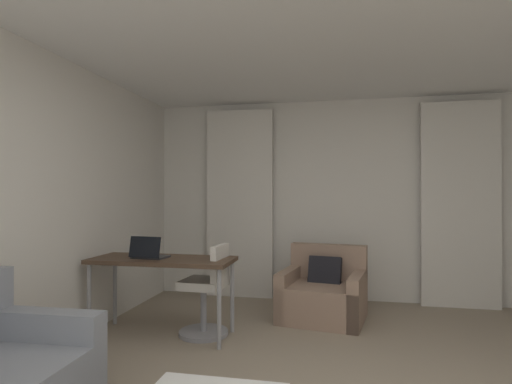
% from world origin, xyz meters
% --- Properties ---
extents(wall_window, '(5.12, 0.06, 2.60)m').
position_xyz_m(wall_window, '(0.00, 3.03, 1.30)').
color(wall_window, silver).
rests_on(wall_window, ground).
extents(curtain_left_panel, '(0.90, 0.06, 2.50)m').
position_xyz_m(curtain_left_panel, '(-1.38, 2.90, 1.25)').
color(curtain_left_panel, silver).
rests_on(curtain_left_panel, ground).
extents(curtain_right_panel, '(0.90, 0.06, 2.50)m').
position_xyz_m(curtain_right_panel, '(1.38, 2.90, 1.25)').
color(curtain_right_panel, silver).
rests_on(curtain_right_panel, ground).
extents(armchair, '(0.99, 0.92, 0.79)m').
position_xyz_m(armchair, '(-0.23, 2.12, 0.27)').
color(armchair, '#997A66').
rests_on(armchair, ground).
extents(desk, '(1.38, 0.56, 0.75)m').
position_xyz_m(desk, '(-1.75, 1.28, 0.68)').
color(desk, '#4C3828').
rests_on(desk, ground).
extents(desk_chair, '(0.48, 0.48, 0.88)m').
position_xyz_m(desk_chair, '(-1.32, 1.37, 0.39)').
color(desk_chair, gray).
rests_on(desk_chair, ground).
extents(laptop, '(0.34, 0.27, 0.22)m').
position_xyz_m(laptop, '(-1.87, 1.23, 0.80)').
color(laptop, '#2D2D33').
rests_on(laptop, desk).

